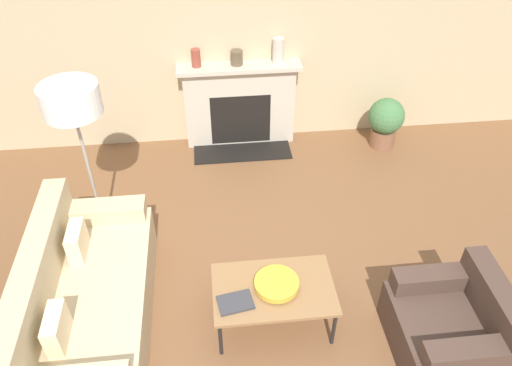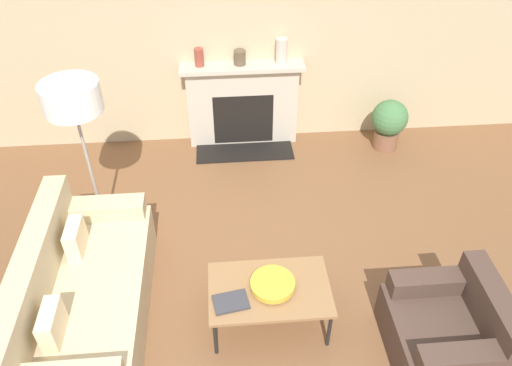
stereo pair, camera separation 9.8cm
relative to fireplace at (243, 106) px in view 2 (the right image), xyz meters
The scene contains 13 objects.
ground_plane 2.94m from the fireplace, 93.39° to the right, with size 18.00×18.00×0.00m, color brown.
wall_back 0.95m from the fireplace, 139.70° to the left, with size 18.00×0.06×2.90m.
fireplace is the anchor object (origin of this frame).
couch 3.08m from the fireplace, 119.55° to the right, with size 0.91×1.96×0.88m.
armchair_near 3.53m from the fireplace, 66.10° to the right, with size 0.81×0.87×0.73m.
coffee_table 2.79m from the fireplace, 89.06° to the right, with size 1.01×0.64×0.43m.
bowl 2.78m from the fireplace, 88.57° to the right, with size 0.37×0.37×0.07m.
book 2.92m from the fireplace, 95.46° to the right, with size 0.31×0.24×0.02m.
floor_lamp 2.35m from the fireplace, 136.47° to the right, with size 0.51×0.51×1.68m.
mantel_vase_left 0.82m from the fireplace, behind, with size 0.11×0.11×0.21m.
mantel_vase_center_left 0.64m from the fireplace, 147.38° to the left, with size 0.14×0.14×0.17m.
mantel_vase_center_right 0.84m from the fireplace, ahead, with size 0.14×0.14×0.30m.
potted_plant 1.83m from the fireplace, ahead, with size 0.44×0.44×0.65m.
Camera 2 is at (-0.11, -2.51, 3.69)m, focal length 35.00 mm.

